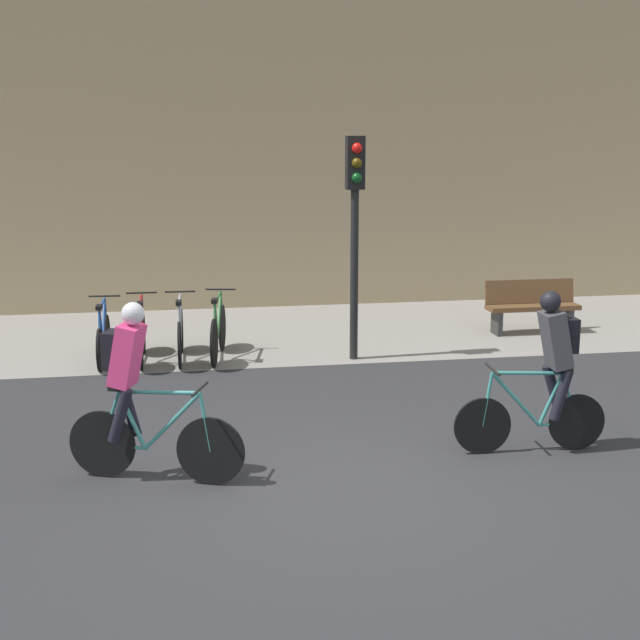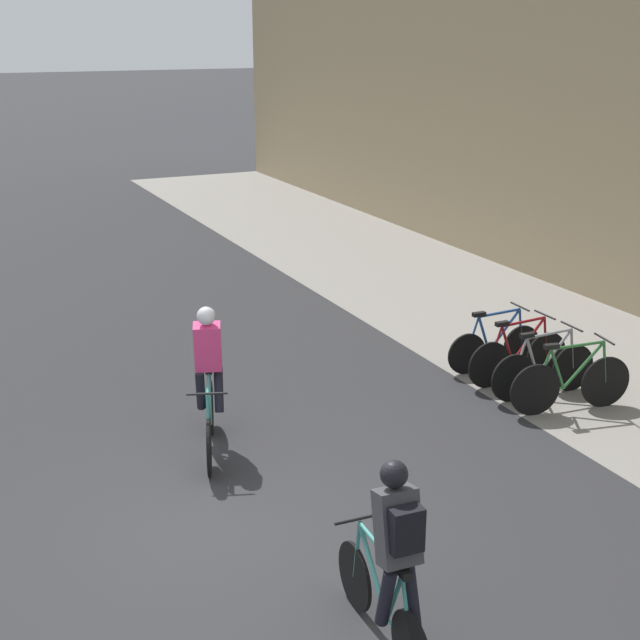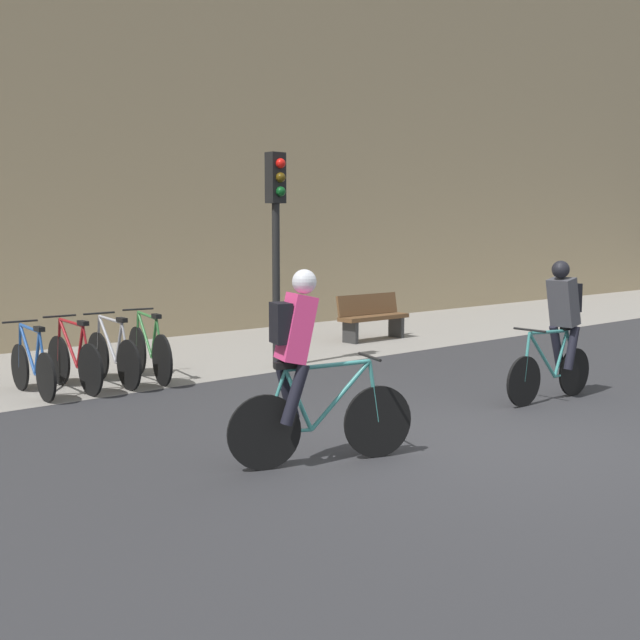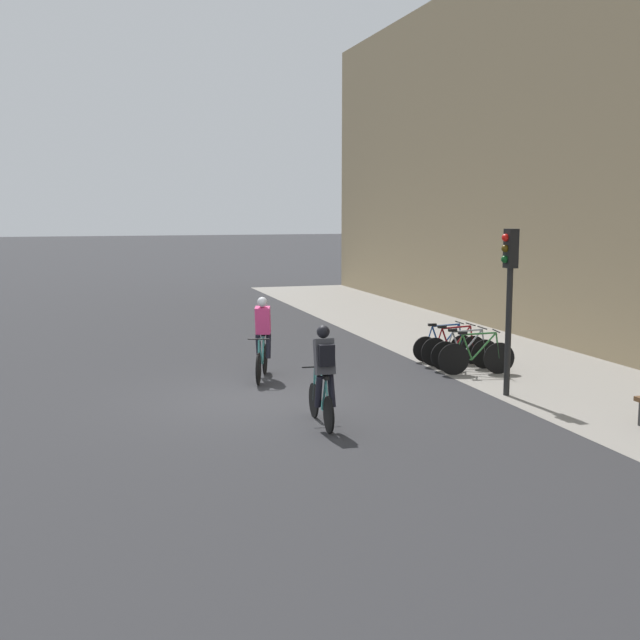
{
  "view_description": "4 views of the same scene",
  "coord_description": "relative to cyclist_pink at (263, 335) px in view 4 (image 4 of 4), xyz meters",
  "views": [
    {
      "loc": [
        -1.55,
        -7.9,
        3.38
      ],
      "look_at": [
        0.21,
        2.47,
        1.13
      ],
      "focal_mm": 50.0,
      "sensor_mm": 36.0,
      "label": 1
    },
    {
      "loc": [
        7.55,
        -2.47,
        4.87
      ],
      "look_at": [
        -1.64,
        1.88,
        1.52
      ],
      "focal_mm": 50.0,
      "sensor_mm": 36.0,
      "label": 2
    },
    {
      "loc": [
        -6.49,
        -4.86,
        2.12
      ],
      "look_at": [
        -0.2,
        2.29,
        1.05
      ],
      "focal_mm": 45.0,
      "sensor_mm": 36.0,
      "label": 3
    },
    {
      "loc": [
        14.94,
        -3.24,
        3.66
      ],
      "look_at": [
        -0.35,
        1.38,
        1.45
      ],
      "focal_mm": 45.0,
      "sensor_mm": 36.0,
      "label": 4
    }
  ],
  "objects": [
    {
      "name": "parked_bike_3",
      "position": [
        1.05,
        4.64,
        -0.53
      ],
      "size": [
        0.47,
        1.73,
        0.99
      ],
      "color": "black",
      "rests_on": "ground"
    },
    {
      "name": "parked_bike_1",
      "position": [
        -0.08,
        4.64,
        -0.54
      ],
      "size": [
        0.46,
        1.68,
        0.98
      ],
      "color": "black",
      "rests_on": "ground"
    },
    {
      "name": "parked_bike_0",
      "position": [
        -0.64,
        4.64,
        -0.56
      ],
      "size": [
        0.46,
        1.58,
        0.95
      ],
      "color": "black",
      "rests_on": "ground"
    },
    {
      "name": "cyclist_pink",
      "position": [
        0.0,
        0.0,
        0.0
      ],
      "size": [
        1.7,
        0.7,
        1.78
      ],
      "color": "black",
      "rests_on": "ground"
    },
    {
      "name": "kerb_strip",
      "position": [
        1.92,
        6.21,
        -0.94
      ],
      "size": [
        44.0,
        4.5,
        0.01
      ],
      "primitive_type": "cube",
      "color": "gray",
      "rests_on": "ground"
    },
    {
      "name": "ground",
      "position": [
        1.92,
        -0.54,
        -0.95
      ],
      "size": [
        200.0,
        200.0,
        0.0
      ],
      "primitive_type": "plane",
      "color": "#2B2B2D"
    },
    {
      "name": "traffic_light_pole",
      "position": [
        3.04,
        4.24,
        1.35
      ],
      "size": [
        0.26,
        0.3,
        3.29
      ],
      "color": "black",
      "rests_on": "ground"
    },
    {
      "name": "parked_bike_2",
      "position": [
        0.48,
        4.64,
        -0.54
      ],
      "size": [
        0.46,
        1.67,
        0.98
      ],
      "color": "black",
      "rests_on": "ground"
    },
    {
      "name": "cyclist_grey",
      "position": [
        4.27,
        0.08,
        0.0
      ],
      "size": [
        1.66,
        0.46,
        1.75
      ],
      "color": "black",
      "rests_on": "ground"
    }
  ]
}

